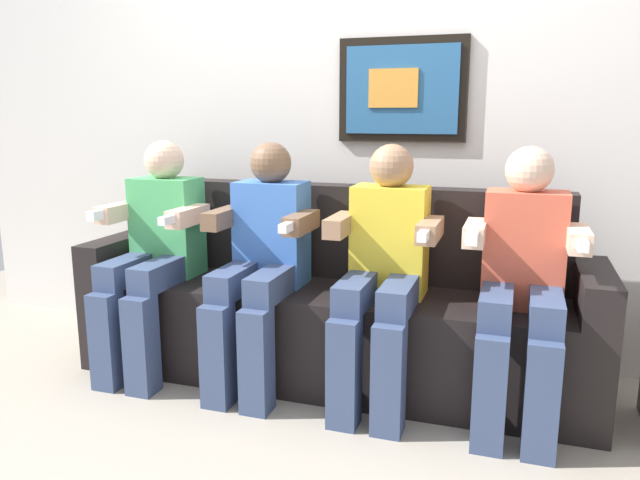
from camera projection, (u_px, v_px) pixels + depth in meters
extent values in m
plane|color=#9E9384|center=(309.00, 405.00, 2.62)|extent=(6.22, 6.22, 0.00)
cube|color=silver|center=(358.00, 101.00, 3.07)|extent=(4.79, 0.05, 2.60)
cube|color=black|center=(402.00, 90.00, 2.95)|extent=(0.63, 0.03, 0.50)
cube|color=#26598C|center=(402.00, 90.00, 2.94)|extent=(0.55, 0.02, 0.42)
cube|color=orange|center=(393.00, 88.00, 2.94)|extent=(0.24, 0.02, 0.18)
cube|color=black|center=(329.00, 333.00, 2.85)|extent=(2.11, 0.58, 0.45)
cube|color=black|center=(343.00, 231.00, 2.96)|extent=(2.11, 0.14, 0.45)
cube|color=black|center=(125.00, 294.00, 3.17)|extent=(0.14, 0.58, 0.62)
cube|color=black|center=(590.00, 344.00, 2.48)|extent=(0.14, 0.58, 0.62)
cube|color=#4CB266|center=(168.00, 226.00, 3.00)|extent=(0.32, 0.20, 0.48)
sphere|color=beige|center=(164.00, 160.00, 2.93)|extent=(0.19, 0.19, 0.19)
cube|color=#38476B|center=(130.00, 269.00, 2.88)|extent=(0.12, 0.40, 0.12)
cube|color=#38476B|center=(163.00, 273.00, 2.82)|extent=(0.12, 0.40, 0.12)
cube|color=#38476B|center=(107.00, 341.00, 2.75)|extent=(0.12, 0.12, 0.45)
cube|color=#38476B|center=(141.00, 345.00, 2.69)|extent=(0.12, 0.12, 0.45)
cube|color=beige|center=(119.00, 212.00, 2.93)|extent=(0.08, 0.28, 0.08)
cube|color=beige|center=(188.00, 216.00, 2.81)|extent=(0.08, 0.28, 0.08)
cube|color=white|center=(169.00, 219.00, 2.66)|extent=(0.04, 0.13, 0.04)
cube|color=white|center=(97.00, 215.00, 2.78)|extent=(0.04, 0.10, 0.04)
cube|color=#3F72CC|center=(272.00, 233.00, 2.83)|extent=(0.32, 0.20, 0.48)
sphere|color=brown|center=(271.00, 163.00, 2.76)|extent=(0.19, 0.19, 0.19)
cube|color=#38476B|center=(237.00, 279.00, 2.71)|extent=(0.12, 0.40, 0.12)
cube|color=#38476B|center=(274.00, 283.00, 2.65)|extent=(0.12, 0.40, 0.12)
cube|color=#38476B|center=(218.00, 356.00, 2.58)|extent=(0.12, 0.12, 0.45)
cube|color=#38476B|center=(256.00, 361.00, 2.52)|extent=(0.12, 0.12, 0.45)
cube|color=brown|center=(223.00, 218.00, 2.76)|extent=(0.08, 0.28, 0.08)
cube|color=brown|center=(301.00, 223.00, 2.64)|extent=(0.08, 0.28, 0.08)
cube|color=white|center=(288.00, 227.00, 2.49)|extent=(0.04, 0.13, 0.04)
cube|color=yellow|center=(390.00, 241.00, 2.66)|extent=(0.32, 0.20, 0.48)
sphere|color=#9E7556|center=(392.00, 166.00, 2.59)|extent=(0.19, 0.19, 0.19)
cube|color=#38476B|center=(358.00, 290.00, 2.53)|extent=(0.12, 0.40, 0.12)
cube|color=#38476B|center=(400.00, 294.00, 2.48)|extent=(0.12, 0.40, 0.12)
cube|color=#38476B|center=(344.00, 373.00, 2.41)|extent=(0.12, 0.12, 0.45)
cube|color=#38476B|center=(389.00, 379.00, 2.35)|extent=(0.12, 0.12, 0.45)
cube|color=#9E7556|center=(341.00, 225.00, 2.59)|extent=(0.08, 0.28, 0.08)
cube|color=#9E7556|center=(430.00, 230.00, 2.47)|extent=(0.08, 0.28, 0.08)
cube|color=white|center=(424.00, 235.00, 2.32)|extent=(0.04, 0.13, 0.04)
cube|color=#D8593F|center=(524.00, 249.00, 2.48)|extent=(0.32, 0.20, 0.48)
sphere|color=beige|center=(530.00, 170.00, 2.42)|extent=(0.19, 0.19, 0.19)
cube|color=#38476B|center=(497.00, 303.00, 2.36)|extent=(0.12, 0.40, 0.12)
cube|color=#38476B|center=(546.00, 308.00, 2.31)|extent=(0.12, 0.40, 0.12)
cube|color=#38476B|center=(490.00, 393.00, 2.23)|extent=(0.12, 0.12, 0.45)
cube|color=#38476B|center=(541.00, 400.00, 2.18)|extent=(0.12, 0.12, 0.45)
cube|color=beige|center=(475.00, 233.00, 2.41)|extent=(0.08, 0.28, 0.08)
cube|color=beige|center=(578.00, 239.00, 2.30)|extent=(0.08, 0.28, 0.08)
cube|color=white|center=(582.00, 245.00, 2.15)|extent=(0.04, 0.13, 0.04)
cube|color=white|center=(472.00, 238.00, 2.26)|extent=(0.04, 0.10, 0.04)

